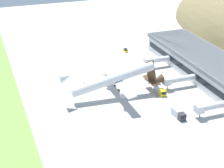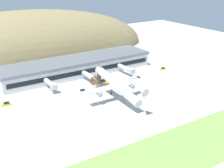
{
  "view_description": "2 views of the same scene",
  "coord_description": "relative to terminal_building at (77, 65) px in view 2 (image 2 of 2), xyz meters",
  "views": [
    {
      "loc": [
        120.39,
        -44.07,
        71.34
      ],
      "look_at": [
        -5.22,
        2.27,
        7.19
      ],
      "focal_mm": 60.0,
      "sensor_mm": 36.0,
      "label": 1
    },
    {
      "loc": [
        -86.91,
        -113.02,
        62.72
      ],
      "look_at": [
        -6.54,
        9.45,
        6.91
      ],
      "focal_mm": 50.0,
      "sensor_mm": 36.0,
      "label": 2
    }
  ],
  "objects": [
    {
      "name": "ground_plane",
      "position": [
        5.0,
        -51.36,
        -5.46
      ],
      "size": [
        353.61,
        353.61,
        0.0
      ],
      "primitive_type": "plane",
      "color": "#B7B5AF"
    },
    {
      "name": "grass_strip_foreground",
      "position": [
        5.0,
        -96.81,
        -5.42
      ],
      "size": [
        318.25,
        26.67,
        0.08
      ],
      "primitive_type": "cube",
      "color": "#759947",
      "rests_on": "ground_plane"
    },
    {
      "name": "hill_backdrop",
      "position": [
        -15.43,
        57.7,
        -5.46
      ],
      "size": [
        209.91,
        75.49,
        66.34
      ],
      "primitive_type": "ellipsoid",
      "color": "olive",
      "rests_on": "ground_plane"
    },
    {
      "name": "terminal_building",
      "position": [
        0.0,
        0.0,
        0.0
      ],
      "size": [
        96.47,
        22.24,
        9.65
      ],
      "color": "silver",
      "rests_on": "ground_plane"
    },
    {
      "name": "jetway_0",
      "position": [
        -24.41,
        -17.79,
        -1.47
      ],
      "size": [
        3.38,
        12.95,
        5.43
      ],
      "color": "silver",
      "rests_on": "ground_plane"
    },
    {
      "name": "jetway_1",
      "position": [
        -0.95,
        -18.9,
        -1.47
      ],
      "size": [
        3.38,
        15.04,
        5.43
      ],
      "color": "silver",
      "rests_on": "ground_plane"
    },
    {
      "name": "jetway_2",
      "position": [
        24.31,
        -18.86,
        -1.47
      ],
      "size": [
        3.38,
        14.97,
        5.43
      ],
      "color": "silver",
      "rests_on": "ground_plane"
    },
    {
      "name": "cargo_airplane",
      "position": [
        -2.45,
        -46.76,
        2.56
      ],
      "size": [
        32.17,
        44.82,
        12.49
      ],
      "color": "silver"
    },
    {
      "name": "service_car_0",
      "position": [
        -49.8,
        -23.05,
        -4.76
      ],
      "size": [
        4.66,
        1.92,
        1.68
      ],
      "color": "gold",
      "rests_on": "ground_plane"
    },
    {
      "name": "service_car_1",
      "position": [
        49.87,
        -23.01,
        -4.84
      ],
      "size": [
        4.62,
        1.92,
        1.51
      ],
      "color": "gold",
      "rests_on": "ground_plane"
    },
    {
      "name": "service_car_2",
      "position": [
        -11.11,
        -28.2,
        -4.84
      ],
      "size": [
        4.48,
        1.92,
        1.5
      ],
      "color": "silver",
      "rests_on": "ground_plane"
    },
    {
      "name": "fuel_truck",
      "position": [
        0.58,
        -27.95,
        -4.04
      ],
      "size": [
        8.42,
        2.99,
        2.95
      ],
      "color": "gold",
      "rests_on": "ground_plane"
    },
    {
      "name": "box_truck",
      "position": [
        21.19,
        -30.71,
        -4.0
      ],
      "size": [
        6.89,
        2.93,
        3.0
      ],
      "color": "#333338",
      "rests_on": "ground_plane"
    },
    {
      "name": "traffic_cone_0",
      "position": [
        7.03,
        -37.32,
        -5.18
      ],
      "size": [
        0.52,
        0.52,
        0.58
      ],
      "color": "orange",
      "rests_on": "ground_plane"
    }
  ]
}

